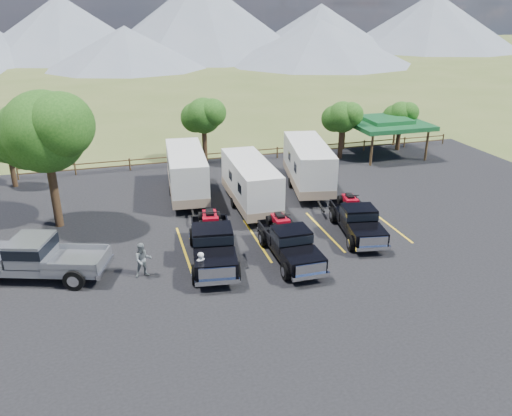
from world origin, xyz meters
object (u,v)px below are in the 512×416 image
object	(u,v)px
trailer_center	(251,184)
person_a	(201,268)
person_b	(143,260)
rig_left	(212,242)
trailer_left	(187,173)
pickup_silver	(37,257)
trailer_right	(308,165)
tree_big_nw	(44,132)
rig_center	(289,242)
rig_right	(357,219)
pavilion	(386,123)

from	to	relation	value
trailer_center	person_a	xyz separation A→B (m)	(-4.68, -8.36, -0.75)
person_b	rig_left	bearing A→B (deg)	5.46
trailer_left	pickup_silver	size ratio (longest dim) A/B	1.28
person_a	trailer_right	bearing A→B (deg)	-146.92
tree_big_nw	rig_center	xyz separation A→B (m)	(11.54, -7.51, -4.64)
rig_center	pickup_silver	size ratio (longest dim) A/B	0.82
rig_right	person_b	xyz separation A→B (m)	(-11.78, -1.49, -0.06)
pickup_silver	rig_left	bearing A→B (deg)	104.39
trailer_center	trailer_left	bearing A→B (deg)	139.10
rig_left	pickup_silver	xyz separation A→B (m)	(-8.21, 0.60, 0.03)
tree_big_nw	rig_left	world-z (taller)	tree_big_nw
rig_center	person_b	distance (m)	7.21
person_a	person_b	world-z (taller)	person_b
trailer_left	trailer_right	size ratio (longest dim) A/B	0.97
pavilion	rig_left	world-z (taller)	pavilion
trailer_right	person_b	xyz separation A→B (m)	(-11.88, -9.19, -0.82)
tree_big_nw	trailer_center	size ratio (longest dim) A/B	0.91
trailer_left	trailer_center	bearing A→B (deg)	-37.23
pavilion	trailer_left	xyz separation A→B (m)	(-17.58, -5.30, -1.13)
trailer_left	person_a	bearing A→B (deg)	-91.31
rig_left	rig_center	size ratio (longest dim) A/B	1.14
tree_big_nw	pavilion	bearing A→B (deg)	17.34
rig_right	trailer_left	bearing A→B (deg)	143.37
pavilion	rig_center	bearing A→B (deg)	-132.12
rig_center	trailer_left	distance (m)	10.82
trailer_right	rig_right	bearing A→B (deg)	-79.65
rig_left	trailer_left	distance (m)	9.33
rig_right	person_b	size ratio (longest dim) A/B	3.45
trailer_center	tree_big_nw	bearing A→B (deg)	178.54
tree_big_nw	trailer_right	world-z (taller)	tree_big_nw
rig_right	pavilion	bearing A→B (deg)	65.24
pickup_silver	trailer_right	bearing A→B (deg)	133.99
rig_right	trailer_center	distance (m)	7.13
tree_big_nw	person_a	world-z (taller)	tree_big_nw
rig_right	person_a	distance (m)	9.78
trailer_right	pickup_silver	world-z (taller)	trailer_right
tree_big_nw	trailer_center	distance (m)	12.16
rig_left	trailer_right	distance (m)	11.99
pavilion	pickup_silver	xyz separation A→B (m)	(-25.97, -14.00, -1.71)
trailer_center	person_b	distance (m)	9.93
tree_big_nw	trailer_right	xyz separation A→B (m)	(16.22, 1.87, -3.88)
tree_big_nw	trailer_right	bearing A→B (deg)	6.58
tree_big_nw	rig_left	size ratio (longest dim) A/B	1.21
rig_right	pickup_silver	xyz separation A→B (m)	(-16.53, -0.20, 0.13)
trailer_left	trailer_right	distance (m)	8.29
pickup_silver	rig_right	bearing A→B (deg)	109.29
rig_center	trailer_right	bearing A→B (deg)	63.29
rig_center	rig_right	distance (m)	4.87
pickup_silver	person_a	size ratio (longest dim) A/B	4.23
trailer_left	person_a	distance (m)	11.57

